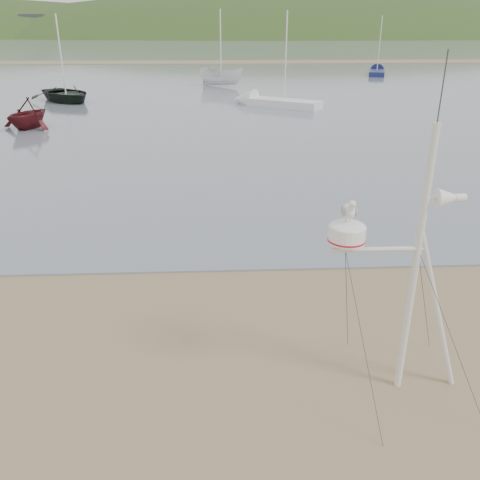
{
  "coord_description": "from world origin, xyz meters",
  "views": [
    {
      "loc": [
        2.4,
        -6.45,
        5.28
      ],
      "look_at": [
        2.77,
        1.0,
        2.08
      ],
      "focal_mm": 38.0,
      "sensor_mm": 36.0,
      "label": 1
    }
  ],
  "objects_px": {
    "boat_dark": "(62,63)",
    "boat_red": "(25,99)",
    "sailboat_white_near": "(262,101)",
    "sailboat_blue_far": "(377,71)",
    "mast_rig": "(404,321)",
    "boat_white": "(221,61)"
  },
  "relations": [
    {
      "from": "mast_rig",
      "to": "sailboat_blue_far",
      "type": "distance_m",
      "value": 53.92
    },
    {
      "from": "boat_dark",
      "to": "sailboat_white_near",
      "type": "distance_m",
      "value": 14.31
    },
    {
      "from": "boat_white",
      "to": "sailboat_white_near",
      "type": "height_order",
      "value": "sailboat_white_near"
    },
    {
      "from": "mast_rig",
      "to": "sailboat_blue_far",
      "type": "height_order",
      "value": "sailboat_blue_far"
    },
    {
      "from": "boat_white",
      "to": "boat_red",
      "type": "bearing_deg",
      "value": -179.27
    },
    {
      "from": "boat_white",
      "to": "boat_dark",
      "type": "bearing_deg",
      "value": 158.26
    },
    {
      "from": "boat_dark",
      "to": "sailboat_white_near",
      "type": "height_order",
      "value": "sailboat_white_near"
    },
    {
      "from": "boat_white",
      "to": "sailboat_blue_far",
      "type": "xyz_separation_m",
      "value": [
        17.37,
        11.05,
        -1.9
      ]
    },
    {
      "from": "sailboat_blue_far",
      "to": "boat_dark",
      "type": "bearing_deg",
      "value": -145.09
    },
    {
      "from": "mast_rig",
      "to": "boat_red",
      "type": "xyz_separation_m",
      "value": [
        -12.71,
        21.61,
        0.37
      ]
    },
    {
      "from": "boat_dark",
      "to": "sailboat_white_near",
      "type": "xyz_separation_m",
      "value": [
        13.89,
        -2.47,
        -2.37
      ]
    },
    {
      "from": "mast_rig",
      "to": "boat_white",
      "type": "height_order",
      "value": "mast_rig"
    },
    {
      "from": "boat_white",
      "to": "sailboat_blue_far",
      "type": "relative_size",
      "value": 0.65
    },
    {
      "from": "boat_dark",
      "to": "boat_red",
      "type": "distance_m",
      "value": 10.2
    },
    {
      "from": "boat_white",
      "to": "sailboat_blue_far",
      "type": "bearing_deg",
      "value": -27.73
    },
    {
      "from": "boat_red",
      "to": "boat_white",
      "type": "xyz_separation_m",
      "value": [
        10.6,
        19.04,
        0.63
      ]
    },
    {
      "from": "mast_rig",
      "to": "boat_white",
      "type": "xyz_separation_m",
      "value": [
        -2.11,
        40.66,
        1.0
      ]
    },
    {
      "from": "mast_rig",
      "to": "boat_white",
      "type": "distance_m",
      "value": 40.72
    },
    {
      "from": "sailboat_white_near",
      "to": "sailboat_blue_far",
      "type": "height_order",
      "value": "sailboat_white_near"
    },
    {
      "from": "boat_white",
      "to": "sailboat_blue_far",
      "type": "distance_m",
      "value": 20.67
    },
    {
      "from": "boat_dark",
      "to": "boat_red",
      "type": "bearing_deg",
      "value": -126.1
    },
    {
      "from": "sailboat_blue_far",
      "to": "sailboat_white_near",
      "type": "bearing_deg",
      "value": -123.26
    }
  ]
}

